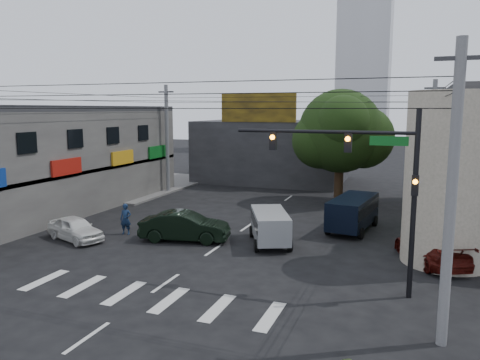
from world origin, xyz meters
The scene contains 18 objects.
ground centered at (0.00, 0.00, 0.00)m, with size 160.00×160.00×0.00m, color black.
sidewalk_far_left centered at (-18.00, 18.00, 0.07)m, with size 16.00×16.00×0.15m, color #514F4C.
building_left centered at (-18.00, 6.00, 3.50)m, with size 14.00×24.00×7.00m, color #474442.
corner_column centered at (11.00, 4.00, 4.00)m, with size 4.00×4.00×8.00m, color gray.
building_far centered at (-4.00, 26.00, 3.00)m, with size 14.00×10.00×6.00m, color #232326.
billboard centered at (-4.00, 21.10, 7.30)m, with size 7.00×0.30×2.60m, color olive.
tower_distant centered at (0.00, 70.00, 22.00)m, with size 9.00×9.00×44.00m, color silver.
street_tree centered at (4.00, 17.00, 5.47)m, with size 6.40×6.40×8.70m.
traffic_gantry centered at (7.82, -1.00, 4.83)m, with size 7.10×0.35×7.20m.
utility_pole_near_right centered at (10.50, -4.50, 4.60)m, with size 0.32×0.32×9.20m, color #59595B.
utility_pole_far_left centered at (-10.50, 16.00, 4.60)m, with size 0.32×0.32×9.20m, color #59595B.
utility_pole_far_right centered at (10.50, 16.00, 4.60)m, with size 0.32×0.32×9.20m, color #59595B.
dark_sedan centered at (-2.19, 3.00, 0.80)m, with size 5.12×2.68×1.61m, color black.
white_compact centered at (-7.89, 0.94, 0.66)m, with size 4.14×2.73×1.31m, color silver.
maroon_sedan centered at (10.40, 3.73, 0.71)m, with size 3.84×5.25×1.41m, color #420D09.
silver_minivan centered at (2.37, 4.05, 0.88)m, with size 3.22×4.42×1.75m, color #9C9FA3, non-canonical shape.
navy_van centered at (6.17, 8.49, 1.00)m, with size 2.58×5.21×2.00m, color black, non-canonical shape.
traffic_officer centered at (-6.00, 3.00, 0.89)m, with size 0.73×0.55×1.78m, color #122341.
Camera 1 is at (9.42, -19.31, 7.19)m, focal length 35.00 mm.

